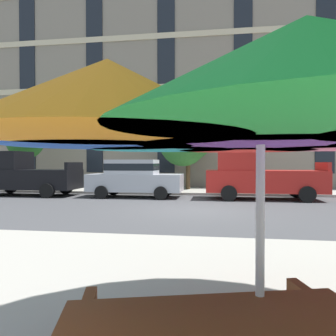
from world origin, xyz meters
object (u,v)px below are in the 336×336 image
street_tree_left (26,137)px  patio_umbrella (261,117)px  street_tree_middle (187,140)px  pickup_black (23,175)px  pickup_red (259,176)px  sedan_silver (134,177)px

street_tree_left → patio_umbrella: (11.52, -15.54, -1.18)m
street_tree_middle → pickup_black: bearing=-155.4°
pickup_red → sedan_silver: bearing=-180.0°
pickup_red → patio_umbrella: bearing=-97.0°
sedan_silver → patio_umbrella: bearing=-71.9°
pickup_black → pickup_red: same height
pickup_red → street_tree_left: size_ratio=1.14×
street_tree_left → patio_umbrella: bearing=-53.4°
pickup_black → patio_umbrella: bearing=-52.1°
sedan_silver → patio_umbrella: size_ratio=1.24×
sedan_silver → street_tree_left: 8.20m
patio_umbrella → street_tree_left: bearing=126.6°
sedan_silver → pickup_red: pickup_red is taller
sedan_silver → pickup_red: (5.71, 0.00, 0.08)m
patio_umbrella → pickup_red: bearing=83.0°
pickup_black → street_tree_left: (-1.63, 2.84, 2.12)m
street_tree_left → patio_umbrella: street_tree_left is taller
pickup_red → patio_umbrella: size_ratio=1.44×
sedan_silver → street_tree_middle: bearing=59.2°
pickup_red → street_tree_middle: (-3.57, 3.60, 1.92)m
sedan_silver → pickup_red: 5.71m
pickup_black → pickup_red: bearing=0.0°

